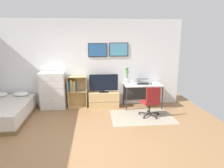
{
  "coord_description": "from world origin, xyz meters",
  "views": [
    {
      "loc": [
        0.28,
        -3.9,
        2.11
      ],
      "look_at": [
        0.79,
        1.5,
        0.88
      ],
      "focal_mm": 32.21,
      "sensor_mm": 36.0,
      "label": 1
    }
  ],
  "objects_px": {
    "bed": "(2,111)",
    "office_chair": "(151,101)",
    "dresser": "(53,91)",
    "computer_mouse": "(151,84)",
    "wine_glass": "(133,80)",
    "television": "(104,83)",
    "laptop": "(143,81)",
    "desk": "(142,87)",
    "tv_stand": "(104,99)",
    "bookshelf": "(76,90)",
    "bamboo_vase": "(127,75)"
  },
  "relations": [
    {
      "from": "computer_mouse",
      "to": "bamboo_vase",
      "type": "distance_m",
      "value": 0.79
    },
    {
      "from": "tv_stand",
      "to": "dresser",
      "type": "bearing_deg",
      "value": -179.45
    },
    {
      "from": "dresser",
      "to": "bamboo_vase",
      "type": "bearing_deg",
      "value": 2.72
    },
    {
      "from": "bamboo_vase",
      "to": "dresser",
      "type": "bearing_deg",
      "value": -177.28
    },
    {
      "from": "bed",
      "to": "laptop",
      "type": "xyz_separation_m",
      "value": [
        3.97,
        0.74,
        0.58
      ]
    },
    {
      "from": "bookshelf",
      "to": "laptop",
      "type": "bearing_deg",
      "value": -2.99
    },
    {
      "from": "bed",
      "to": "wine_glass",
      "type": "height_order",
      "value": "wine_glass"
    },
    {
      "from": "bed",
      "to": "computer_mouse",
      "type": "relative_size",
      "value": 19.44
    },
    {
      "from": "dresser",
      "to": "computer_mouse",
      "type": "distance_m",
      "value": 3.01
    },
    {
      "from": "tv_stand",
      "to": "bookshelf",
      "type": "bearing_deg",
      "value": 176.39
    },
    {
      "from": "bed",
      "to": "computer_mouse",
      "type": "bearing_deg",
      "value": 6.77
    },
    {
      "from": "desk",
      "to": "wine_glass",
      "type": "height_order",
      "value": "wine_glass"
    },
    {
      "from": "tv_stand",
      "to": "laptop",
      "type": "relative_size",
      "value": 2.21
    },
    {
      "from": "bed",
      "to": "dresser",
      "type": "bearing_deg",
      "value": 31.37
    },
    {
      "from": "bed",
      "to": "bamboo_vase",
      "type": "height_order",
      "value": "bamboo_vase"
    },
    {
      "from": "laptop",
      "to": "computer_mouse",
      "type": "relative_size",
      "value": 4.1
    },
    {
      "from": "dresser",
      "to": "office_chair",
      "type": "distance_m",
      "value": 2.95
    },
    {
      "from": "bookshelf",
      "to": "television",
      "type": "distance_m",
      "value": 0.89
    },
    {
      "from": "bed",
      "to": "wine_glass",
      "type": "xyz_separation_m",
      "value": [
        3.62,
        0.59,
        0.65
      ]
    },
    {
      "from": "office_chair",
      "to": "wine_glass",
      "type": "distance_m",
      "value": 0.96
    },
    {
      "from": "tv_stand",
      "to": "computer_mouse",
      "type": "bearing_deg",
      "value": -7.42
    },
    {
      "from": "television",
      "to": "laptop",
      "type": "distance_m",
      "value": 1.22
    },
    {
      "from": "television",
      "to": "computer_mouse",
      "type": "height_order",
      "value": "television"
    },
    {
      "from": "dresser",
      "to": "laptop",
      "type": "distance_m",
      "value": 2.78
    },
    {
      "from": "bed",
      "to": "computer_mouse",
      "type": "height_order",
      "value": "computer_mouse"
    },
    {
      "from": "office_chair",
      "to": "bamboo_vase",
      "type": "height_order",
      "value": "bamboo_vase"
    },
    {
      "from": "dresser",
      "to": "laptop",
      "type": "xyz_separation_m",
      "value": [
        2.77,
        -0.04,
        0.24
      ]
    },
    {
      "from": "dresser",
      "to": "bookshelf",
      "type": "distance_m",
      "value": 0.69
    },
    {
      "from": "desk",
      "to": "bamboo_vase",
      "type": "distance_m",
      "value": 0.6
    },
    {
      "from": "wine_glass",
      "to": "television",
      "type": "bearing_deg",
      "value": 168.25
    },
    {
      "from": "office_chair",
      "to": "wine_glass",
      "type": "height_order",
      "value": "wine_glass"
    },
    {
      "from": "bookshelf",
      "to": "television",
      "type": "relative_size",
      "value": 1.11
    },
    {
      "from": "dresser",
      "to": "wine_glass",
      "type": "relative_size",
      "value": 6.28
    },
    {
      "from": "television",
      "to": "laptop",
      "type": "bearing_deg",
      "value": -1.49
    },
    {
      "from": "television",
      "to": "office_chair",
      "type": "relative_size",
      "value": 1.02
    },
    {
      "from": "office_chair",
      "to": "bookshelf",
      "type": "bearing_deg",
      "value": 144.37
    },
    {
      "from": "tv_stand",
      "to": "computer_mouse",
      "type": "distance_m",
      "value": 1.55
    },
    {
      "from": "desk",
      "to": "dresser",
      "type": "bearing_deg",
      "value": 179.41
    },
    {
      "from": "office_chair",
      "to": "wine_glass",
      "type": "xyz_separation_m",
      "value": [
        -0.37,
        0.78,
        0.42
      ]
    },
    {
      "from": "tv_stand",
      "to": "office_chair",
      "type": "bearing_deg",
      "value": -38.59
    },
    {
      "from": "bamboo_vase",
      "to": "tv_stand",
      "type": "bearing_deg",
      "value": -172.84
    },
    {
      "from": "bed",
      "to": "office_chair",
      "type": "height_order",
      "value": "office_chair"
    },
    {
      "from": "dresser",
      "to": "desk",
      "type": "bearing_deg",
      "value": -0.59
    },
    {
      "from": "desk",
      "to": "computer_mouse",
      "type": "height_order",
      "value": "computer_mouse"
    },
    {
      "from": "desk",
      "to": "wine_glass",
      "type": "xyz_separation_m",
      "value": [
        -0.33,
        -0.16,
        0.26
      ]
    },
    {
      "from": "desk",
      "to": "computer_mouse",
      "type": "relative_size",
      "value": 11.1
    },
    {
      "from": "laptop",
      "to": "wine_glass",
      "type": "xyz_separation_m",
      "value": [
        -0.35,
        -0.15,
        0.07
      ]
    },
    {
      "from": "office_chair",
      "to": "wine_glass",
      "type": "relative_size",
      "value": 4.78
    },
    {
      "from": "television",
      "to": "wine_glass",
      "type": "height_order",
      "value": "television"
    },
    {
      "from": "bed",
      "to": "dresser",
      "type": "relative_size",
      "value": 1.79
    }
  ]
}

